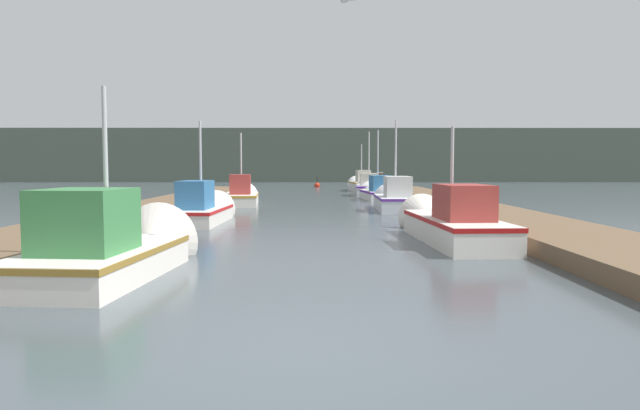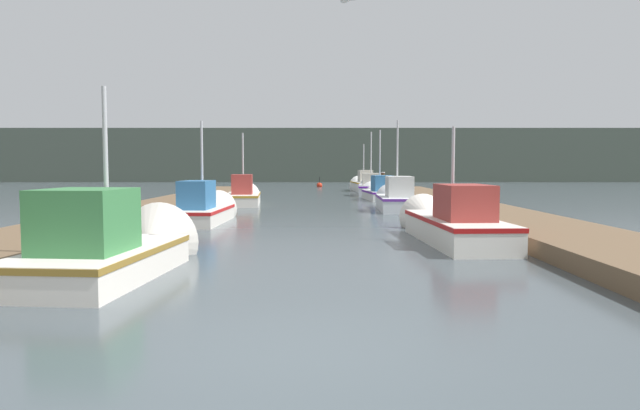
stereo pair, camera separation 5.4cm
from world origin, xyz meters
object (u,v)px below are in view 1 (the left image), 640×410
Objects in this scene: fishing_boat_2 at (202,209)px; fishing_boat_7 at (361,184)px; fishing_boat_5 at (377,192)px; fishing_boat_4 at (242,196)px; fishing_boat_1 at (448,222)px; fishing_boat_6 at (369,188)px; mooring_piling_1 at (378,184)px; fishing_boat_0 at (115,248)px; mooring_piling_0 at (380,182)px; channel_buoy at (317,185)px; fishing_boat_3 at (395,199)px.

fishing_boat_7 is (7.19, 23.86, 0.06)m from fishing_boat_2.
fishing_boat_4 is at bearing -156.20° from fishing_boat_5.
fishing_boat_1 is 22.48m from fishing_boat_6.
fishing_boat_7 reaches higher than fishing_boat_1.
mooring_piling_1 is at bearing 78.70° from fishing_boat_5.
fishing_boat_5 reaches higher than fishing_boat_0.
fishing_boat_4 is 11.42m from fishing_boat_6.
fishing_boat_1 is 25.10m from mooring_piling_0.
mooring_piling_0 is (1.04, 25.07, 0.27)m from fishing_boat_1.
mooring_piling_0 reaches higher than mooring_piling_1.
fishing_boat_5 reaches higher than fishing_boat_1.
fishing_boat_2 is at bearing 96.73° from fishing_boat_0.
fishing_boat_2 reaches higher than mooring_piling_1.
mooring_piling_1 is 9.46m from channel_buoy.
fishing_boat_4 is at bearing 95.35° from fishing_boat_0.
fishing_boat_7 reaches higher than channel_buoy.
mooring_piling_1 is (1.17, 4.98, 0.08)m from fishing_boat_6.
fishing_boat_0 is 33.03m from mooring_piling_1.
fishing_boat_6 is at bearing -75.85° from channel_buoy.
fishing_boat_7 is at bearing -65.59° from channel_buoy.
fishing_boat_1 is 8.59m from fishing_boat_2.
fishing_boat_6 is 2.81m from mooring_piling_0.
fishing_boat_4 is at bearing -124.69° from fishing_boat_6.
fishing_boat_2 is 0.99× the size of fishing_boat_5.
channel_buoy is at bearing 98.90° from fishing_boat_3.
fishing_boat_7 reaches higher than fishing_boat_2.
mooring_piling_1 is at bearing -61.48° from channel_buoy.
fishing_boat_2 is 0.73× the size of fishing_boat_6.
fishing_boat_5 reaches higher than mooring_piling_0.
channel_buoy is at bearing 84.82° from fishing_boat_2.
fishing_boat_3 is 5.02× the size of channel_buoy.
mooring_piling_0 is (1.05, 7.71, 0.31)m from fishing_boat_5.
fishing_boat_1 is at bearing -30.62° from fishing_boat_2.
fishing_boat_7 is at bearing 107.76° from mooring_piling_0.
mooring_piling_1 is at bearing 80.70° from fishing_boat_0.
fishing_boat_3 is 7.90m from fishing_boat_4.
fishing_boat_4 is (-7.08, 3.51, -0.06)m from fishing_boat_3.
fishing_boat_1 is 10.01m from fishing_boat_3.
fishing_boat_6 is (0.00, 5.11, 0.05)m from fishing_boat_5.
fishing_boat_2 is (-7.24, 4.62, -0.04)m from fishing_boat_1.
fishing_boat_3 is at bearing 69.44° from fishing_boat_0.
fishing_boat_3 reaches higher than mooring_piling_1.
fishing_boat_1 reaches higher than channel_buoy.
fishing_boat_7 is 5.16× the size of mooring_piling_1.
fishing_boat_7 is at bearing 139.67° from mooring_piling_1.
fishing_boat_3 is at bearing 87.11° from fishing_boat_1.
fishing_boat_3 is at bearing 38.63° from fishing_boat_2.
fishing_boat_5 is 0.84× the size of fishing_boat_7.
channel_buoy is at bearing 110.90° from fishing_boat_7.
channel_buoy is at bearing 107.77° from fishing_boat_6.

